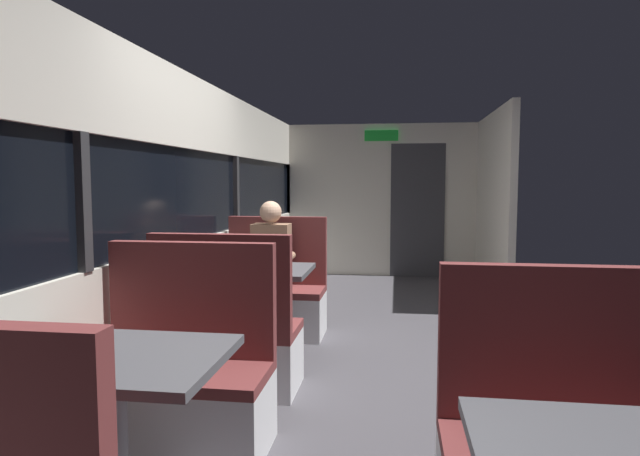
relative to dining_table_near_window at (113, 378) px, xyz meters
The scene contains 11 objects.
ground_plane 2.36m from the dining_table_near_window, 66.82° to the left, with size 3.30×9.20×0.02m, color #423F44.
carriage_window_panel_left 2.21m from the dining_table_near_window, 104.90° to the left, with size 0.09×8.48×2.30m.
carriage_end_bulkhead 6.38m from the dining_table_near_window, 81.37° to the left, with size 2.90×0.11×2.30m.
carriage_aisle_panel_right 5.63m from the dining_table_near_window, 65.26° to the left, with size 0.08×2.40×2.30m, color beige.
dining_table_near_window is the anchor object (origin of this frame).
bench_near_window_facing_entry 0.77m from the dining_table_near_window, 90.00° to the left, with size 0.95×0.50×1.10m.
dining_table_mid_window 2.21m from the dining_table_near_window, 90.00° to the left, with size 0.90×0.70×0.74m.
bench_mid_window_facing_end 1.54m from the dining_table_near_window, 90.00° to the left, with size 0.95×0.50×1.10m.
bench_mid_window_facing_entry 2.93m from the dining_table_near_window, 90.00° to the left, with size 0.95×0.50×1.10m.
seated_passenger 2.84m from the dining_table_near_window, 90.00° to the left, with size 0.47×0.55×1.26m.
coffee_cup_primary 2.30m from the dining_table_near_window, 88.92° to the left, with size 0.07×0.07×0.09m.
Camera 1 is at (0.24, -4.09, 1.44)m, focal length 30.42 mm.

